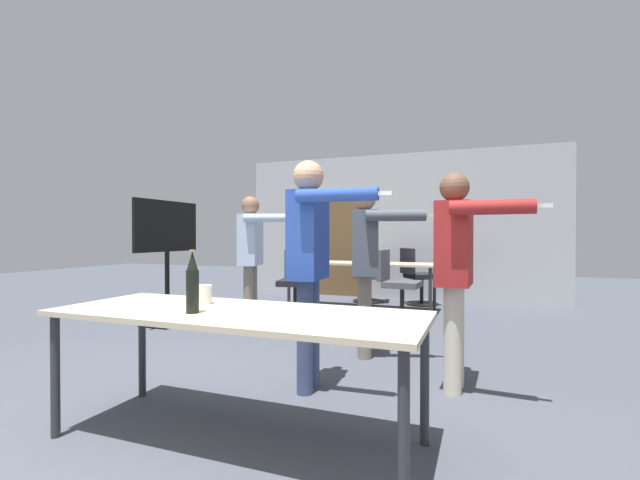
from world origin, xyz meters
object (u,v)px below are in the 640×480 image
office_chair_far_right (397,287)px  beer_bottle (192,283)px  person_center_tall (366,255)px  tv_screen (167,247)px  office_chair_side_rolled (418,278)px  drink_cup (205,294)px  person_left_plaid (456,260)px  person_right_polo (310,250)px  office_chair_mid_tucked (372,278)px  person_near_casual (252,249)px  office_chair_near_pushed (296,284)px

office_chair_far_right → beer_bottle: (-0.38, -3.85, 0.44)m
person_center_tall → tv_screen: bearing=-117.1°
office_chair_side_rolled → drink_cup: office_chair_side_rolled is taller
person_left_plaid → drink_cup: size_ratio=13.92×
person_right_polo → office_chair_mid_tucked: size_ratio=1.88×
office_chair_mid_tucked → office_chair_side_rolled: office_chair_side_rolled is taller
tv_screen → office_chair_side_rolled: tv_screen is taller
office_chair_far_right → drink_cup: (-0.51, -3.57, 0.34)m
person_near_casual → office_chair_near_pushed: size_ratio=1.75×
person_center_tall → drink_cup: bearing=-34.6°
person_center_tall → office_chair_far_right: size_ratio=1.68×
beer_bottle → tv_screen: bearing=132.8°
person_right_polo → beer_bottle: person_right_polo is taller
person_center_tall → person_right_polo: 1.04m
office_chair_side_rolled → office_chair_far_right: (-0.08, -1.40, 0.01)m
office_chair_near_pushed → drink_cup: (0.94, -3.48, 0.35)m
tv_screen → drink_cup: 3.17m
office_chair_near_pushed → beer_bottle: size_ratio=2.71×
person_near_casual → office_chair_mid_tucked: bearing=148.6°
person_near_casual → beer_bottle: size_ratio=4.73×
office_chair_side_rolled → office_chair_far_right: bearing=-38.8°
office_chair_side_rolled → person_near_casual: bearing=-67.3°
drink_cup → person_center_tall: bearing=72.4°
tv_screen → drink_cup: size_ratio=13.78×
office_chair_side_rolled → beer_bottle: bearing=-40.5°
person_left_plaid → office_chair_mid_tucked: person_left_plaid is taller
office_chair_near_pushed → person_center_tall: bearing=119.7°
tv_screen → beer_bottle: tv_screen is taller
office_chair_side_rolled → beer_bottle: size_ratio=2.73×
person_right_polo → office_chair_near_pushed: (-1.34, 2.75, -0.61)m
person_near_casual → office_chair_near_pushed: person_near_casual is taller
person_near_casual → office_chair_near_pushed: 1.26m
tv_screen → person_right_polo: size_ratio=0.94×
person_left_plaid → beer_bottle: 1.90m
office_chair_mid_tucked → office_chair_side_rolled: size_ratio=0.97×
person_right_polo → person_left_plaid: size_ratio=1.06×
person_near_casual → person_left_plaid: 2.74m
person_near_casual → office_chair_near_pushed: (0.09, 1.12, -0.55)m
office_chair_side_rolled → beer_bottle: 5.29m
office_chair_far_right → person_near_casual: bearing=-47.8°
person_near_casual → tv_screen: bearing=-98.5°
person_near_casual → office_chair_side_rolled: 3.12m
office_chair_far_right → drink_cup: bearing=-4.2°
person_left_plaid → office_chair_mid_tucked: 4.22m
tv_screen → office_chair_near_pushed: (1.28, 1.23, -0.57)m
tv_screen → person_center_tall: person_center_tall is taller
person_right_polo → person_left_plaid: (1.01, 0.38, -0.07)m
office_chair_mid_tucked → drink_cup: bearing=171.7°
office_chair_far_right → person_left_plaid: bearing=24.2°
tv_screen → beer_bottle: bearing=-137.2°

